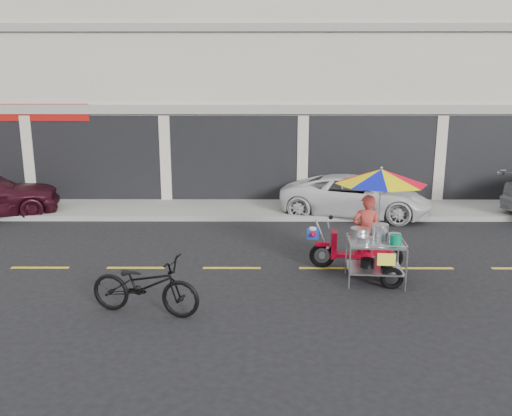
{
  "coord_description": "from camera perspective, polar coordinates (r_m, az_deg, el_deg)",
  "views": [
    {
      "loc": [
        -1.45,
        -9.85,
        3.47
      ],
      "look_at": [
        -1.5,
        0.6,
        1.15
      ],
      "focal_mm": 35.0,
      "sensor_mm": 36.0,
      "label": 1
    }
  ],
  "objects": [
    {
      "name": "near_bicycle",
      "position": [
        8.39,
        -12.57,
        -8.6
      ],
      "size": [
        1.97,
        1.07,
        0.98
      ],
      "primitive_type": "imported",
      "rotation": [
        0.0,
        0.0,
        1.34
      ],
      "color": "black",
      "rests_on": "ground"
    },
    {
      "name": "food_vendor_rig",
      "position": [
        9.86,
        13.3,
        0.05
      ],
      "size": [
        2.21,
        1.91,
        2.23
      ],
      "rotation": [
        0.0,
        0.0,
        -0.09
      ],
      "color": "black",
      "rests_on": "ground"
    },
    {
      "name": "ground",
      "position": [
        10.54,
        8.22,
        -6.83
      ],
      "size": [
        90.0,
        90.0,
        0.0
      ],
      "primitive_type": "plane",
      "color": "black"
    },
    {
      "name": "white_pickup",
      "position": [
        15.11,
        11.3,
        1.35
      ],
      "size": [
        4.75,
        3.1,
        1.22
      ],
      "primitive_type": "imported",
      "rotation": [
        0.0,
        0.0,
        1.3
      ],
      "color": "silver",
      "rests_on": "ground"
    },
    {
      "name": "centerline",
      "position": [
        10.54,
        8.23,
        -6.81
      ],
      "size": [
        42.0,
        0.1,
        0.01
      ],
      "primitive_type": "cube",
      "color": "gold",
      "rests_on": "ground"
    },
    {
      "name": "sidewalk",
      "position": [
        15.79,
        5.53,
        0.04
      ],
      "size": [
        45.0,
        3.0,
        0.15
      ],
      "primitive_type": "cube",
      "color": "gray",
      "rests_on": "ground"
    },
    {
      "name": "shophouse_block",
      "position": [
        20.89,
        12.44,
        14.33
      ],
      "size": [
        36.0,
        8.11,
        10.4
      ],
      "color": "beige",
      "rests_on": "ground"
    }
  ]
}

